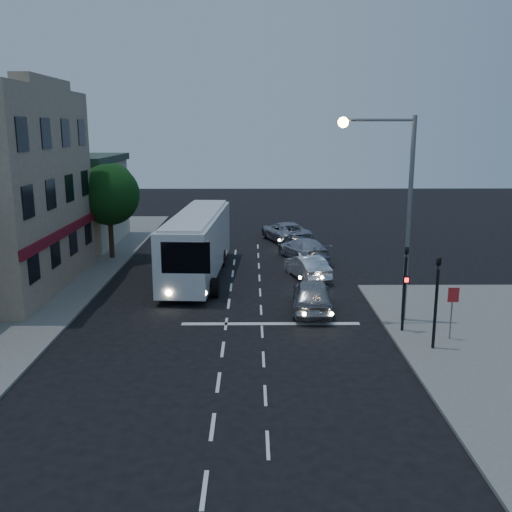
{
  "coord_description": "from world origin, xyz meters",
  "views": [
    {
      "loc": [
        1.17,
        -22.27,
        8.61
      ],
      "look_at": [
        1.37,
        6.1,
        2.2
      ],
      "focal_mm": 40.0,
      "sensor_mm": 36.0,
      "label": 1
    }
  ],
  "objects_px": {
    "car_sedan_c": "(285,232)",
    "traffic_signal_main": "(405,279)",
    "traffic_signal_side": "(437,292)",
    "regulatory_sign": "(452,305)",
    "car_sedan_a": "(307,267)",
    "car_sedan_b": "(303,249)",
    "car_suv": "(312,295)",
    "streetlight": "(395,196)",
    "street_tree": "(109,192)",
    "tour_bus": "(198,242)"
  },
  "relations": [
    {
      "from": "car_sedan_c",
      "to": "traffic_signal_main",
      "type": "bearing_deg",
      "value": 82.07
    },
    {
      "from": "car_sedan_c",
      "to": "traffic_signal_side",
      "type": "distance_m",
      "value": 22.75
    },
    {
      "from": "traffic_signal_side",
      "to": "regulatory_sign",
      "type": "relative_size",
      "value": 1.86
    },
    {
      "from": "car_sedan_a",
      "to": "car_sedan_b",
      "type": "xyz_separation_m",
      "value": [
        0.2,
        4.81,
        0.04
      ]
    },
    {
      "from": "car_suv",
      "to": "streetlight",
      "type": "xyz_separation_m",
      "value": [
        3.3,
        -1.6,
        4.95
      ]
    },
    {
      "from": "car_sedan_a",
      "to": "traffic_signal_side",
      "type": "distance_m",
      "value": 11.87
    },
    {
      "from": "car_sedan_a",
      "to": "traffic_signal_main",
      "type": "bearing_deg",
      "value": 93.82
    },
    {
      "from": "traffic_signal_side",
      "to": "streetlight",
      "type": "height_order",
      "value": "streetlight"
    },
    {
      "from": "car_sedan_b",
      "to": "streetlight",
      "type": "relative_size",
      "value": 0.56
    },
    {
      "from": "streetlight",
      "to": "car_sedan_c",
      "type": "bearing_deg",
      "value": 100.82
    },
    {
      "from": "car_sedan_a",
      "to": "traffic_signal_main",
      "type": "distance_m",
      "value": 9.8
    },
    {
      "from": "car_suv",
      "to": "car_sedan_c",
      "type": "relative_size",
      "value": 0.84
    },
    {
      "from": "car_sedan_a",
      "to": "car_suv",
      "type": "bearing_deg",
      "value": 71.22
    },
    {
      "from": "car_suv",
      "to": "car_sedan_b",
      "type": "bearing_deg",
      "value": -88.06
    },
    {
      "from": "car_sedan_a",
      "to": "street_tree",
      "type": "height_order",
      "value": "street_tree"
    },
    {
      "from": "car_sedan_b",
      "to": "car_suv",
      "type": "bearing_deg",
      "value": 68.56
    },
    {
      "from": "car_sedan_c",
      "to": "street_tree",
      "type": "height_order",
      "value": "street_tree"
    },
    {
      "from": "car_sedan_b",
      "to": "traffic_signal_main",
      "type": "distance_m",
      "value": 14.33
    },
    {
      "from": "regulatory_sign",
      "to": "streetlight",
      "type": "relative_size",
      "value": 0.24
    },
    {
      "from": "tour_bus",
      "to": "car_suv",
      "type": "height_order",
      "value": "tour_bus"
    },
    {
      "from": "traffic_signal_side",
      "to": "traffic_signal_main",
      "type": "bearing_deg",
      "value": 109.49
    },
    {
      "from": "car_suv",
      "to": "traffic_signal_main",
      "type": "bearing_deg",
      "value": 144.3
    },
    {
      "from": "traffic_signal_main",
      "to": "regulatory_sign",
      "type": "distance_m",
      "value": 2.14
    },
    {
      "from": "car_sedan_c",
      "to": "street_tree",
      "type": "relative_size",
      "value": 0.88
    },
    {
      "from": "car_suv",
      "to": "traffic_signal_side",
      "type": "relative_size",
      "value": 1.12
    },
    {
      "from": "car_suv",
      "to": "traffic_signal_main",
      "type": "relative_size",
      "value": 1.12
    },
    {
      "from": "car_sedan_c",
      "to": "streetlight",
      "type": "height_order",
      "value": "streetlight"
    },
    {
      "from": "car_sedan_c",
      "to": "traffic_signal_main",
      "type": "xyz_separation_m",
      "value": [
        3.86,
        -20.25,
        1.66
      ]
    },
    {
      "from": "car_suv",
      "to": "street_tree",
      "type": "height_order",
      "value": "street_tree"
    },
    {
      "from": "tour_bus",
      "to": "streetlight",
      "type": "bearing_deg",
      "value": -38.24
    },
    {
      "from": "car_sedan_c",
      "to": "street_tree",
      "type": "distance_m",
      "value": 13.89
    },
    {
      "from": "car_sedan_a",
      "to": "street_tree",
      "type": "relative_size",
      "value": 0.68
    },
    {
      "from": "car_sedan_a",
      "to": "streetlight",
      "type": "xyz_separation_m",
      "value": [
        2.97,
        -7.67,
        5.04
      ]
    },
    {
      "from": "tour_bus",
      "to": "traffic_signal_main",
      "type": "height_order",
      "value": "traffic_signal_main"
    },
    {
      "from": "car_sedan_a",
      "to": "traffic_signal_side",
      "type": "bearing_deg",
      "value": 93.82
    },
    {
      "from": "car_sedan_a",
      "to": "tour_bus",
      "type": "bearing_deg",
      "value": -21.18
    },
    {
      "from": "traffic_signal_side",
      "to": "car_sedan_a",
      "type": "bearing_deg",
      "value": 109.52
    },
    {
      "from": "car_sedan_b",
      "to": "car_sedan_c",
      "type": "relative_size",
      "value": 0.92
    },
    {
      "from": "tour_bus",
      "to": "car_suv",
      "type": "distance_m",
      "value": 9.12
    },
    {
      "from": "car_suv",
      "to": "traffic_signal_main",
      "type": "height_order",
      "value": "traffic_signal_main"
    },
    {
      "from": "regulatory_sign",
      "to": "street_tree",
      "type": "relative_size",
      "value": 0.35
    },
    {
      "from": "car_suv",
      "to": "traffic_signal_main",
      "type": "xyz_separation_m",
      "value": [
        3.55,
        -3.02,
        1.64
      ]
    },
    {
      "from": "tour_bus",
      "to": "streetlight",
      "type": "relative_size",
      "value": 1.38
    },
    {
      "from": "streetlight",
      "to": "tour_bus",
      "type": "bearing_deg",
      "value": 138.49
    },
    {
      "from": "car_suv",
      "to": "regulatory_sign",
      "type": "bearing_deg",
      "value": 147.15
    },
    {
      "from": "car_sedan_a",
      "to": "traffic_signal_side",
      "type": "xyz_separation_m",
      "value": [
        3.93,
        -11.07,
        1.73
      ]
    },
    {
      "from": "tour_bus",
      "to": "car_sedan_b",
      "type": "height_order",
      "value": "tour_bus"
    },
    {
      "from": "tour_bus",
      "to": "streetlight",
      "type": "distance_m",
      "value": 13.03
    },
    {
      "from": "car_sedan_c",
      "to": "car_sedan_b",
      "type": "bearing_deg",
      "value": 78.72
    },
    {
      "from": "street_tree",
      "to": "car_sedan_b",
      "type": "bearing_deg",
      "value": -1.52
    }
  ]
}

